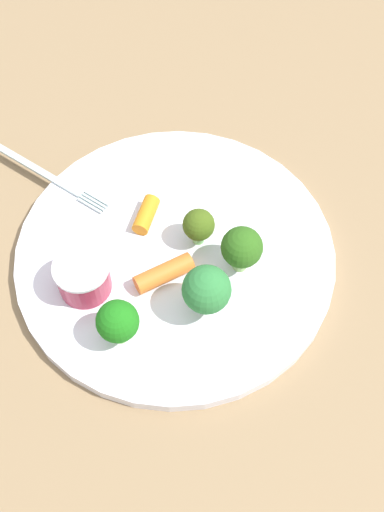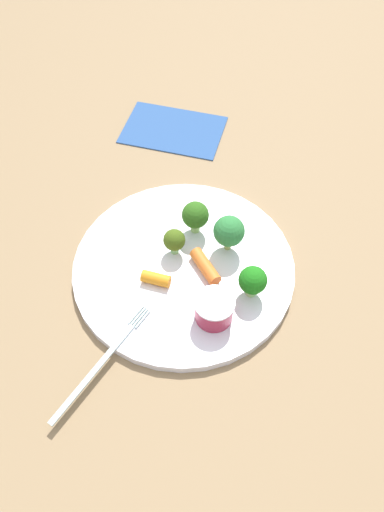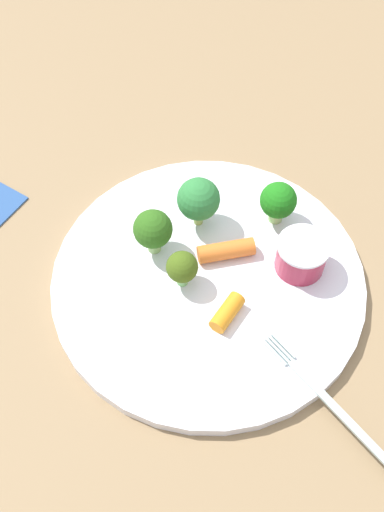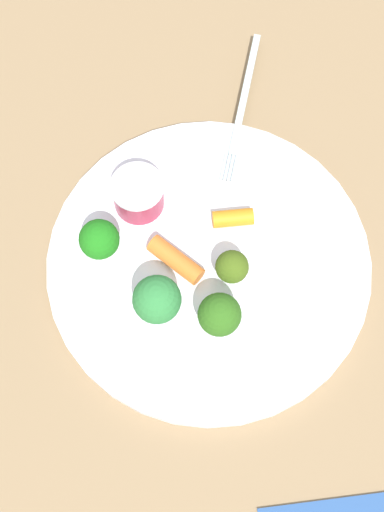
# 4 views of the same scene
# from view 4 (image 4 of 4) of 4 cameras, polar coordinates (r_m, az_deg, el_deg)

# --- Properties ---
(ground_plane) EXTENTS (2.40, 2.40, 0.00)m
(ground_plane) POSITION_cam_4_polar(r_m,az_deg,el_deg) (0.62, 1.36, -0.80)
(ground_plane) COLOR #896E4C
(plate) EXTENTS (0.28, 0.28, 0.01)m
(plate) POSITION_cam_4_polar(r_m,az_deg,el_deg) (0.61, 1.37, -0.60)
(plate) COLOR white
(plate) RESTS_ON ground_plane
(sauce_cup) EXTENTS (0.05, 0.05, 0.03)m
(sauce_cup) POSITION_cam_4_polar(r_m,az_deg,el_deg) (0.62, -4.41, 5.05)
(sauce_cup) COLOR #9A233C
(sauce_cup) RESTS_ON plate
(broccoli_floret_0) EXTENTS (0.03, 0.03, 0.05)m
(broccoli_floret_0) POSITION_cam_4_polar(r_m,az_deg,el_deg) (0.59, -7.56, 1.30)
(broccoli_floret_0) COLOR #92C670
(broccoli_floret_0) RESTS_ON plate
(broccoli_floret_1) EXTENTS (0.04, 0.04, 0.05)m
(broccoli_floret_1) POSITION_cam_4_polar(r_m,az_deg,el_deg) (0.56, -2.88, -3.57)
(broccoli_floret_1) COLOR #94AB59
(broccoli_floret_1) RESTS_ON plate
(broccoli_floret_2) EXTENTS (0.03, 0.03, 0.04)m
(broccoli_floret_2) POSITION_cam_4_polar(r_m,az_deg,el_deg) (0.58, 3.28, -0.92)
(broccoli_floret_2) COLOR #81C473
(broccoli_floret_2) RESTS_ON plate
(broccoli_floret_3) EXTENTS (0.04, 0.04, 0.05)m
(broccoli_floret_3) POSITION_cam_4_polar(r_m,az_deg,el_deg) (0.56, 2.25, -4.83)
(broccoli_floret_3) COLOR #90BB6C
(broccoli_floret_3) RESTS_ON plate
(carrot_stick_0) EXTENTS (0.04, 0.02, 0.02)m
(carrot_stick_0) POSITION_cam_4_polar(r_m,az_deg,el_deg) (0.62, 3.36, 3.11)
(carrot_stick_0) COLOR orange
(carrot_stick_0) RESTS_ON plate
(carrot_stick_1) EXTENTS (0.04, 0.05, 0.02)m
(carrot_stick_1) POSITION_cam_4_polar(r_m,az_deg,el_deg) (0.60, -1.33, -0.31)
(carrot_stick_1) COLOR orange
(carrot_stick_1) RESTS_ON plate
(fork) EXTENTS (0.10, 0.14, 0.00)m
(fork) POSITION_cam_4_polar(r_m,az_deg,el_deg) (0.68, 4.08, 11.94)
(fork) COLOR #ACC0C0
(fork) RESTS_ON plate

